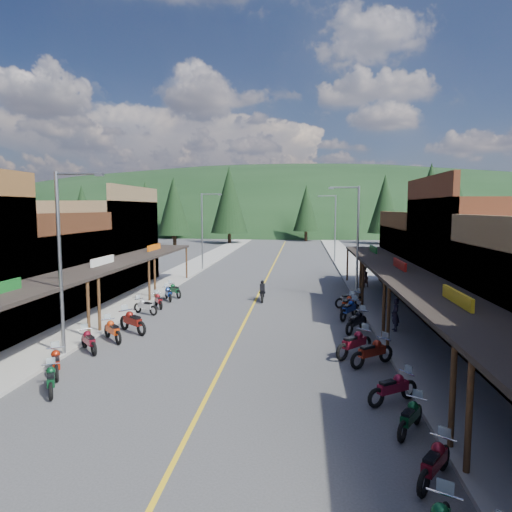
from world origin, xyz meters
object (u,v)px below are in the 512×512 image
(pine_8, at_px, (128,212))
(shop_east_2, at_px, (494,262))
(pine_3, at_px, (306,208))
(bike_west_4, at_px, (56,361))
(bike_west_3, at_px, (51,378))
(pine_7, at_px, (146,205))
(bike_west_11, at_px, (174,289))
(bike_east_4, at_px, (393,387))
(bike_east_8, at_px, (349,308))
(pine_0, at_px, (82,208))
(bike_west_8, at_px, (145,306))
(bike_east_2, at_px, (435,461))
(pedestrian_east_a, at_px, (395,315))
(pedestrian_east_b, at_px, (364,277))
(rider_on_bike, at_px, (263,293))
(streetlight_3, at_px, (334,225))
(bike_west_6, at_px, (112,329))
(bike_east_7, at_px, (356,320))
(pine_4, at_px, (385,204))
(bike_east_5, at_px, (372,351))
(shop_west_3, at_px, (94,244))
(bike_east_6, at_px, (354,342))
(bike_west_10, at_px, (168,293))
(pine_1, at_px, (173,204))
(bike_east_3, at_px, (410,415))
(bike_west_9, at_px, (158,300))
(streetlight_1, at_px, (203,228))
(bike_east_9, at_px, (348,303))
(bike_west_7, at_px, (132,320))
(bike_east_10, at_px, (350,299))
(streetlight_0, at_px, (63,255))
(pine_10, at_px, (174,206))
(shop_east_3, at_px, (441,260))
(shop_west_2, at_px, (24,273))

(pine_8, bearing_deg, shop_east_2, -46.95)
(pine_3, distance_m, bike_west_4, 75.13)
(shop_east_2, bearing_deg, bike_west_3, -149.20)
(pine_7, bearing_deg, bike_west_11, -69.21)
(bike_east_4, bearing_deg, bike_east_8, 147.82)
(pine_0, xyz_separation_m, bike_west_11, (33.98, -54.42, -5.91))
(bike_west_3, relative_size, bike_west_8, 0.97)
(bike_east_2, bearing_deg, bike_west_8, 162.59)
(pine_3, xyz_separation_m, bike_west_11, (-10.02, -58.42, -5.91))
(bike_east_4, bearing_deg, bike_west_11, -177.70)
(bike_west_3, xyz_separation_m, pedestrian_east_a, (13.55, 9.05, 0.46))
(pedestrian_east_b, bearing_deg, rider_on_bike, -0.59)
(streetlight_3, distance_m, pedestrian_east_b, 18.00)
(bike_west_6, distance_m, bike_east_7, 12.35)
(pine_4, distance_m, bike_east_5, 67.23)
(pine_3, xyz_separation_m, rider_on_bike, (-3.49, -59.18, -5.88))
(shop_west_3, relative_size, bike_east_6, 4.70)
(pine_8, bearing_deg, bike_west_10, -64.72)
(pine_8, distance_m, bike_east_7, 49.75)
(pine_1, distance_m, bike_east_3, 87.21)
(bike_west_9, bearing_deg, bike_west_11, 59.09)
(streetlight_1, bearing_deg, bike_east_9, -54.15)
(bike_west_7, bearing_deg, pedestrian_east_b, -5.32)
(bike_west_10, bearing_deg, pine_8, 87.89)
(shop_east_2, bearing_deg, bike_east_10, 154.20)
(bike_west_4, bearing_deg, bike_east_2, -54.95)
(pine_7, bearing_deg, bike_east_10, -61.53)
(bike_east_10, bearing_deg, bike_west_8, -104.24)
(shop_west_3, distance_m, pine_0, 57.15)
(streetlight_0, distance_m, pine_3, 72.86)
(pine_1, relative_size, pine_10, 1.08)
(shop_east_3, height_order, bike_west_9, shop_east_3)
(pine_7, bearing_deg, pedestrian_east_a, -62.44)
(streetlight_3, height_order, bike_east_10, streetlight_3)
(bike_east_6, bearing_deg, bike_east_9, 129.69)
(bike_east_3, height_order, bike_east_9, bike_east_9)
(shop_east_3, distance_m, bike_west_8, 22.12)
(shop_west_3, bearing_deg, bike_east_7, -31.17)
(shop_west_3, bearing_deg, streetlight_3, 42.04)
(bike_east_7, bearing_deg, bike_west_8, -160.66)
(bike_east_7, bearing_deg, bike_west_11, 177.85)
(bike_east_2, bearing_deg, shop_east_2, 98.87)
(pine_4, xyz_separation_m, bike_east_2, (-11.64, -73.90, -6.68))
(pine_4, distance_m, bike_west_4, 72.67)
(shop_west_2, relative_size, pedestrian_east_b, 6.33)
(shop_west_3, distance_m, bike_east_2, 32.40)
(streetlight_3, xyz_separation_m, bike_east_5, (-0.83, -35.84, -3.82))
(pine_1, bearing_deg, shop_east_3, -57.25)
(bike_east_10, bearing_deg, pine_4, 139.57)
(bike_east_9, relative_size, pedestrian_east_a, 1.23)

